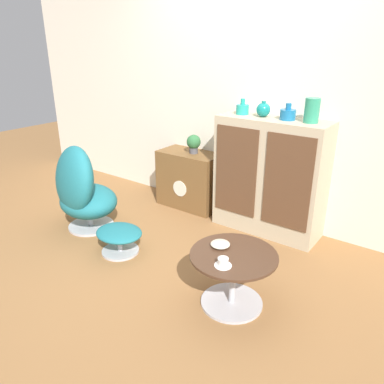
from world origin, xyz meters
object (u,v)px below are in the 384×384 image
(vase_rightmost, at_px, (312,110))
(teacup, at_px, (223,263))
(vase_leftmost, at_px, (242,109))
(potted_plant, at_px, (194,143))
(coffee_table, at_px, (233,274))
(vase_inner_left, at_px, (263,110))
(tv_console, at_px, (190,180))
(bowl, at_px, (220,244))
(ottoman, at_px, (119,235))
(vase_inner_right, at_px, (288,114))
(sideboard, at_px, (270,177))
(egg_chair, at_px, (82,191))

(vase_rightmost, height_order, teacup, vase_rightmost)
(vase_leftmost, relative_size, potted_plant, 0.72)
(coffee_table, distance_m, vase_leftmost, 1.65)
(vase_inner_left, bearing_deg, vase_rightmost, 0.00)
(tv_console, bearing_deg, vase_rightmost, -0.60)
(coffee_table, distance_m, potted_plant, 1.81)
(teacup, bearing_deg, bowl, 126.46)
(coffee_table, bearing_deg, ottoman, 178.90)
(coffee_table, distance_m, vase_inner_left, 1.59)
(ottoman, distance_m, bowl, 1.07)
(tv_console, xyz_separation_m, vase_leftmost, (0.63, -0.01, 0.85))
(bowl, bearing_deg, vase_inner_right, 93.29)
(ottoman, bearing_deg, vase_inner_left, 58.31)
(sideboard, height_order, vase_rightmost, vase_rightmost)
(tv_console, bearing_deg, ottoman, -84.62)
(sideboard, xyz_separation_m, vase_leftmost, (-0.33, 0.00, 0.61))
(vase_rightmost, bearing_deg, teacup, -89.70)
(sideboard, xyz_separation_m, tv_console, (-0.96, 0.02, -0.24))
(vase_inner_right, bearing_deg, vase_leftmost, 180.00)
(sideboard, distance_m, coffee_table, 1.29)
(vase_leftmost, relative_size, vase_rightmost, 0.71)
(potted_plant, relative_size, teacup, 1.78)
(egg_chair, relative_size, teacup, 7.73)
(potted_plant, xyz_separation_m, bowl, (1.10, -1.19, -0.32))
(egg_chair, xyz_separation_m, potted_plant, (0.56, 1.09, 0.34))
(ottoman, height_order, vase_rightmost, vase_rightmost)
(tv_console, bearing_deg, sideboard, -1.04)
(egg_chair, height_order, teacup, egg_chair)
(teacup, bearing_deg, ottoman, 170.97)
(sideboard, xyz_separation_m, vase_rightmost, (0.33, 0.00, 0.66))
(vase_inner_right, bearing_deg, egg_chair, -146.00)
(tv_console, xyz_separation_m, teacup, (1.30, -1.39, 0.12))
(ottoman, bearing_deg, potted_plant, 93.00)
(teacup, bearing_deg, sideboard, 103.81)
(vase_leftmost, xyz_separation_m, teacup, (0.67, -1.38, -0.73))
(sideboard, relative_size, coffee_table, 1.84)
(egg_chair, relative_size, vase_inner_right, 6.08)
(vase_leftmost, distance_m, teacup, 1.70)
(ottoman, height_order, potted_plant, potted_plant)
(egg_chair, relative_size, ottoman, 2.03)
(tv_console, height_order, potted_plant, potted_plant)
(tv_console, height_order, coffee_table, tv_console)
(vase_rightmost, height_order, bowl, vase_rightmost)
(ottoman, distance_m, vase_rightmost, 1.98)
(vase_leftmost, bearing_deg, vase_inner_right, 0.00)
(ottoman, distance_m, vase_inner_right, 1.83)
(vase_leftmost, distance_m, vase_inner_left, 0.22)
(vase_inner_left, distance_m, teacup, 1.63)
(coffee_table, xyz_separation_m, vase_inner_left, (-0.44, 1.21, 0.93))
(ottoman, bearing_deg, egg_chair, 169.67)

